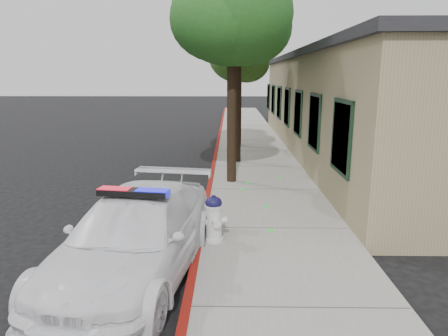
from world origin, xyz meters
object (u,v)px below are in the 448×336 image
Objects in this scene: police_car at (136,236)px; fire_hydrant at (214,218)px; street_tree_mid at (238,27)px; clapboard_building at (375,105)px; street_tree_far at (240,59)px; street_tree_near at (233,18)px.

fire_hydrant is (1.25, 1.11, -0.09)m from police_car.
street_tree_mid is (0.56, 7.59, 4.38)m from fire_hydrant.
clapboard_building is 3.26× the size of street_tree_mid.
street_tree_far is (1.98, 12.16, 3.33)m from police_car.
street_tree_far is at bearing 69.13° from fire_hydrant.
police_car is at bearing -101.78° from street_tree_mid.
street_tree_near is at bearing -93.86° from street_tree_mid.
clapboard_building is at bearing 40.45° from street_tree_near.
clapboard_building is 3.30× the size of street_tree_near.
clapboard_building is 6.78m from street_tree_mid.
clapboard_building is at bearing 39.71° from fire_hydrant.
street_tree_near is (1.61, 5.71, 4.17)m from police_car.
police_car is 12.76m from street_tree_far.
street_tree_mid is at bearing 68.65° from fire_hydrant.
fire_hydrant is (-6.34, -9.69, -1.52)m from clapboard_building.
street_tree_far is (-5.61, 1.36, 1.90)m from clapboard_building.
street_tree_near is at bearing 68.40° from fire_hydrant.
street_tree_near is 3.01m from street_tree_mid.
street_tree_near is (0.36, 4.59, 4.26)m from fire_hydrant.
street_tree_mid is at bearing -92.73° from street_tree_far.
clapboard_building is 22.82× the size of fire_hydrant.
fire_hydrant is at bearing -94.50° from street_tree_near.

